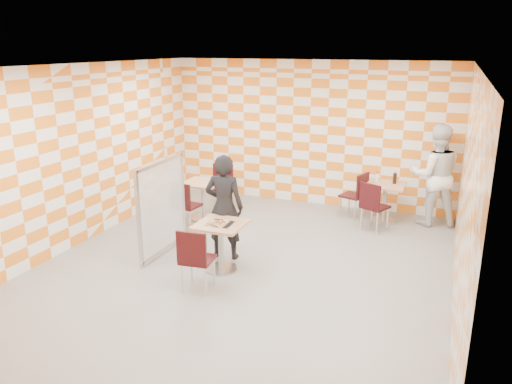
% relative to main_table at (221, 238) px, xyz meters
% --- Properties ---
extents(room_shell, '(7.00, 7.00, 7.00)m').
position_rel_main_table_xyz_m(room_shell, '(0.29, 0.80, 0.99)').
color(room_shell, gray).
rests_on(room_shell, ground).
extents(main_table, '(0.70, 0.70, 0.75)m').
position_rel_main_table_xyz_m(main_table, '(0.00, 0.00, 0.00)').
color(main_table, tan).
rests_on(main_table, ground).
extents(second_table, '(0.70, 0.70, 0.75)m').
position_rel_main_table_xyz_m(second_table, '(1.98, 3.11, 0.00)').
color(second_table, tan).
rests_on(second_table, ground).
extents(empty_table, '(0.70, 0.70, 0.75)m').
position_rel_main_table_xyz_m(empty_table, '(-1.32, 1.96, 0.00)').
color(empty_table, tan).
rests_on(empty_table, ground).
extents(chair_main_front, '(0.46, 0.47, 0.92)m').
position_rel_main_table_xyz_m(chair_main_front, '(-0.02, -0.78, 0.04)').
color(chair_main_front, black).
rests_on(chair_main_front, ground).
extents(chair_second_front, '(0.56, 0.57, 0.92)m').
position_rel_main_table_xyz_m(chair_second_front, '(1.84, 2.48, 0.04)').
color(chair_second_front, black).
rests_on(chair_second_front, ground).
extents(chair_second_side, '(0.54, 0.54, 0.92)m').
position_rel_main_table_xyz_m(chair_second_side, '(1.46, 3.08, 0.04)').
color(chair_second_side, black).
rests_on(chair_second_side, ground).
extents(chair_empty_near, '(0.47, 0.48, 0.92)m').
position_rel_main_table_xyz_m(chair_empty_near, '(-1.34, 1.26, 0.04)').
color(chair_empty_near, black).
rests_on(chair_empty_near, ground).
extents(chair_empty_far, '(0.54, 0.55, 0.92)m').
position_rel_main_table_xyz_m(chair_empty_far, '(-1.26, 2.73, 0.04)').
color(chair_empty_far, black).
rests_on(chair_empty_far, ground).
extents(partition, '(0.08, 1.38, 1.55)m').
position_rel_main_table_xyz_m(partition, '(-1.15, 0.24, 0.28)').
color(partition, white).
rests_on(partition, ground).
extents(man_dark, '(0.66, 0.48, 1.68)m').
position_rel_main_table_xyz_m(man_dark, '(-0.15, 0.46, 0.33)').
color(man_dark, black).
rests_on(man_dark, ground).
extents(man_white, '(1.08, 0.94, 1.91)m').
position_rel_main_table_xyz_m(man_white, '(2.84, 3.30, 0.45)').
color(man_white, white).
rests_on(man_white, ground).
extents(pizza_on_foil, '(0.40, 0.40, 0.04)m').
position_rel_main_table_xyz_m(pizza_on_foil, '(-0.00, -0.02, 0.26)').
color(pizza_on_foil, silver).
rests_on(pizza_on_foil, main_table).
extents(sport_bottle, '(0.06, 0.06, 0.20)m').
position_rel_main_table_xyz_m(sport_bottle, '(1.80, 3.22, 0.33)').
color(sport_bottle, white).
rests_on(sport_bottle, second_table).
extents(soda_bottle, '(0.07, 0.07, 0.23)m').
position_rel_main_table_xyz_m(soda_bottle, '(2.13, 3.20, 0.34)').
color(soda_bottle, black).
rests_on(soda_bottle, second_table).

